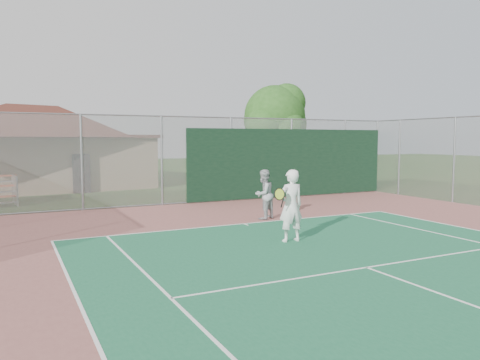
% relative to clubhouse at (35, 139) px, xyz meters
% --- Properties ---
extents(back_fence, '(20.08, 0.11, 3.53)m').
position_rel_clubhouse_xyz_m(back_fence, '(7.16, -9.37, -0.94)').
color(back_fence, gray).
rests_on(back_fence, ground).
extents(side_fence_right, '(0.08, 9.00, 3.50)m').
position_rel_clubhouse_xyz_m(side_fence_right, '(15.05, -13.85, -0.86)').
color(side_fence_right, gray).
rests_on(side_fence_right, ground).
extents(clubhouse, '(12.73, 9.24, 5.14)m').
position_rel_clubhouse_xyz_m(clubhouse, '(0.00, 0.00, 0.00)').
color(clubhouse, tan).
rests_on(clubhouse, ground).
extents(tree, '(4.14, 3.93, 5.78)m').
position_rel_clubhouse_xyz_m(tree, '(12.51, -3.90, 1.19)').
color(tree, '#372514').
rests_on(tree, ground).
extents(player_white_front, '(1.02, 0.59, 1.83)m').
position_rel_clubhouse_xyz_m(player_white_front, '(4.99, -17.21, -1.69)').
color(player_white_front, white).
rests_on(player_white_front, ground).
extents(player_grey_back, '(0.96, 0.88, 1.61)m').
position_rel_clubhouse_xyz_m(player_grey_back, '(6.03, -13.97, -1.81)').
color(player_grey_back, '#A2A4A7').
rests_on(player_grey_back, ground).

